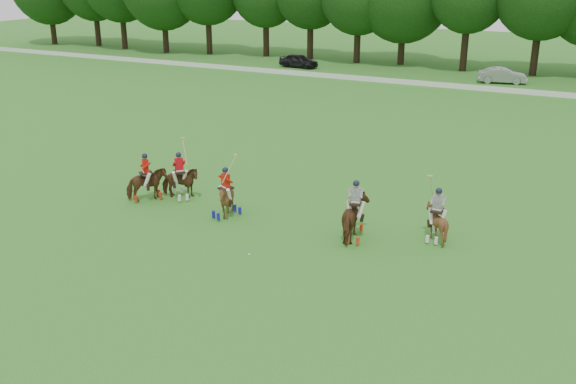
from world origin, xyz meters
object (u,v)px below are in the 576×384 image
at_px(car_left, 299,61).
at_px(polo_stripe_b, 436,222).
at_px(polo_red_c, 226,200).
at_px(polo_red_b, 180,182).
at_px(polo_red_a, 147,184).
at_px(polo_ball, 249,254).
at_px(car_mid, 502,76).
at_px(polo_stripe_a, 355,218).

relative_size(car_left, polo_stripe_b, 1.53).
distance_m(car_left, polo_red_c, 41.81).
bearing_deg(polo_red_c, polo_red_b, 161.89).
xyz_separation_m(polo_red_a, polo_red_c, (4.33, -0.11, -0.01)).
relative_size(polo_red_a, polo_ball, 24.94).
bearing_deg(polo_red_a, polo_red_c, -1.41).
distance_m(polo_red_b, polo_stripe_b, 11.77).
xyz_separation_m(car_mid, polo_ball, (-2.21, -41.74, -0.65)).
xyz_separation_m(polo_red_c, polo_stripe_a, (5.73, 0.30, 0.10)).
height_order(car_left, polo_red_b, polo_red_b).
distance_m(car_left, polo_stripe_a, 43.98).
relative_size(polo_red_c, polo_stripe_b, 1.03).
bearing_deg(polo_red_a, polo_ball, -22.87).
relative_size(polo_red_a, polo_red_c, 0.81).
relative_size(car_mid, polo_red_a, 1.88).
distance_m(polo_red_c, polo_ball, 4.10).
relative_size(polo_red_c, polo_stripe_a, 1.14).
height_order(polo_red_c, polo_stripe_b, polo_red_c).
distance_m(polo_stripe_a, polo_stripe_b, 3.18).
relative_size(car_left, polo_red_c, 1.49).
xyz_separation_m(polo_stripe_a, polo_stripe_b, (2.88, 1.33, -0.13)).
bearing_deg(polo_ball, polo_stripe_a, 47.54).
bearing_deg(polo_stripe_a, polo_red_a, -178.87).
bearing_deg(polo_red_b, car_left, 108.03).
relative_size(polo_red_a, polo_red_b, 0.82).
xyz_separation_m(car_mid, polo_red_c, (-5.01, -38.85, 0.10)).
xyz_separation_m(polo_red_b, polo_stripe_b, (11.75, 0.61, -0.01)).
relative_size(polo_red_b, polo_stripe_b, 1.02).
distance_m(polo_stripe_a, polo_ball, 4.43).
bearing_deg(car_left, polo_stripe_a, -145.40).
height_order(polo_red_a, polo_red_b, polo_red_b).
distance_m(car_mid, polo_stripe_b, 37.38).
bearing_deg(car_left, car_mid, -84.19).
bearing_deg(polo_red_c, car_mid, 82.65).
xyz_separation_m(polo_red_a, polo_red_b, (1.19, 0.92, -0.02)).
bearing_deg(polo_stripe_b, car_mid, 95.52).
height_order(polo_red_c, polo_ball, polo_red_c).
height_order(polo_red_a, polo_stripe_b, polo_stripe_b).
distance_m(car_left, polo_red_b, 39.77).
xyz_separation_m(car_left, car_mid, (20.46, 0.00, -0.01)).
relative_size(polo_stripe_b, polo_ball, 30.12).
bearing_deg(polo_ball, polo_red_a, 157.13).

